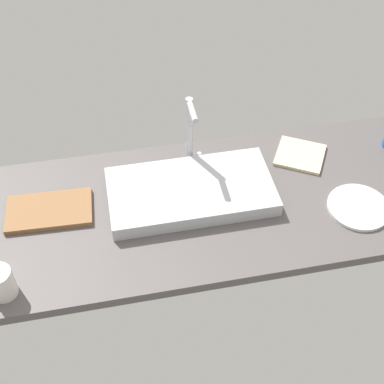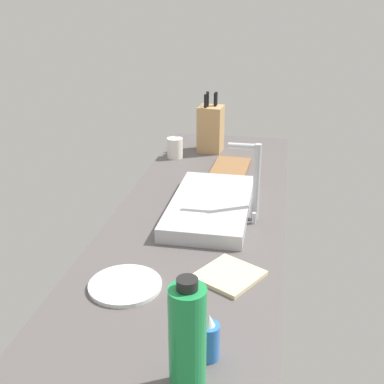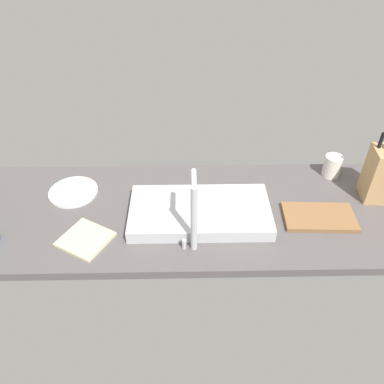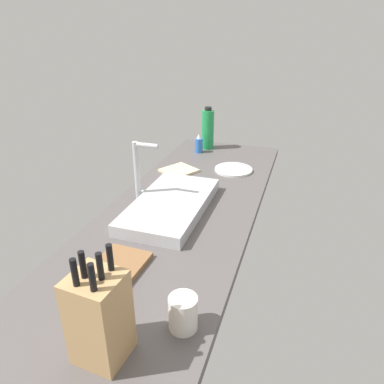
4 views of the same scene
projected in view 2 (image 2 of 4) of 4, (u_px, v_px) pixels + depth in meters
The scene contains 10 objects.
countertop_slab at pixel (201, 214), 182.96cm from camera, with size 199.14×61.89×3.50cm, color #514C4C.
sink_basin at pixel (211, 206), 179.57cm from camera, with size 54.10×28.03×5.06cm, color #B7BABF.
faucet at pixel (254, 177), 169.25cm from camera, with size 5.50×11.40×27.79cm.
knife_block at pixel (211, 128), 243.82cm from camera, with size 12.06×12.49×29.14cm.
cutting_board at pixel (230, 168), 221.80cm from camera, with size 27.32×15.60×1.80cm, color brown.
soap_bottle at pixel (209, 340), 107.90cm from camera, with size 4.84×4.84×11.56cm.
water_bottle at pixel (187, 339), 96.92cm from camera, with size 7.63×7.63×26.11cm.
dinner_plate at pixel (125, 285), 135.29cm from camera, with size 20.23×20.23×1.20cm, color silver.
dish_towel at pixel (229, 275), 139.99cm from camera, with size 16.45×15.69×1.20cm, color beige.
coffee_mug at pixel (175, 148), 236.69cm from camera, with size 7.56×7.56×9.66cm, color silver.
Camera 2 is at (163.38, 27.55, 79.86)cm, focal length 46.07 mm.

